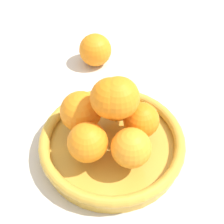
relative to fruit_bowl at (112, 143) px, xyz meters
The scene contains 4 objects.
ground_plane 0.02m from the fruit_bowl, ahead, with size 4.00×4.00×0.00m, color beige.
fruit_bowl is the anchor object (origin of this frame).
orange_pile 0.08m from the fruit_bowl, behind, with size 0.19×0.18×0.14m.
stray_orange 0.29m from the fruit_bowl, 165.92° to the left, with size 0.08×0.08×0.08m, color orange.
Camera 1 is at (0.35, -0.14, 0.51)m, focal length 50.00 mm.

